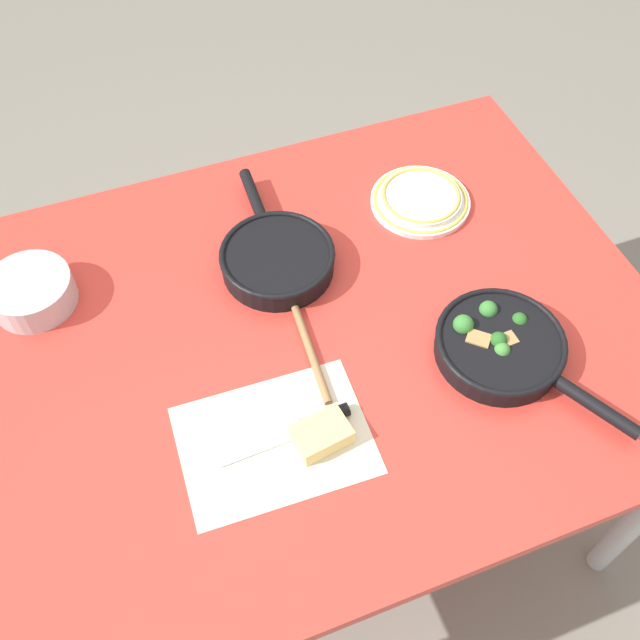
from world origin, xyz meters
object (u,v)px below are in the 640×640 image
(grater_knife, at_px, (304,426))
(prep_bowl_steel, at_px, (32,292))
(skillet_eggs, at_px, (277,258))
(wooden_spoon, at_px, (295,309))
(dinner_plate_stack, at_px, (420,199))
(cheese_block, at_px, (321,435))
(skillet_broccoli, at_px, (501,346))

(grater_knife, xyz_separation_m, prep_bowl_steel, (-0.39, 0.44, 0.02))
(skillet_eggs, relative_size, prep_bowl_steel, 2.30)
(prep_bowl_steel, bearing_deg, wooden_spoon, -23.58)
(dinner_plate_stack, height_order, prep_bowl_steel, prep_bowl_steel)
(cheese_block, height_order, prep_bowl_steel, prep_bowl_steel)
(grater_knife, distance_m, cheese_block, 0.04)
(cheese_block, relative_size, prep_bowl_steel, 0.63)
(skillet_broccoli, bearing_deg, grater_knife, -114.96)
(cheese_block, bearing_deg, skillet_eggs, 82.14)
(prep_bowl_steel, bearing_deg, cheese_block, -48.97)
(skillet_eggs, height_order, wooden_spoon, skillet_eggs)
(dinner_plate_stack, bearing_deg, wooden_spoon, -152.73)
(skillet_broccoli, relative_size, cheese_block, 3.63)
(wooden_spoon, xyz_separation_m, grater_knife, (-0.07, -0.24, 0.00))
(skillet_broccoli, height_order, grater_knife, skillet_broccoli)
(skillet_broccoli, relative_size, dinner_plate_stack, 1.72)
(skillet_broccoli, distance_m, dinner_plate_stack, 0.40)
(skillet_eggs, bearing_deg, prep_bowl_steel, 82.46)
(dinner_plate_stack, relative_size, prep_bowl_steel, 1.33)
(cheese_block, bearing_deg, prep_bowl_steel, 131.03)
(skillet_eggs, relative_size, dinner_plate_stack, 1.73)
(wooden_spoon, bearing_deg, dinner_plate_stack, -58.85)
(cheese_block, bearing_deg, skillet_broccoli, 7.52)
(skillet_broccoli, relative_size, skillet_eggs, 0.99)
(skillet_eggs, height_order, dinner_plate_stack, skillet_eggs)
(wooden_spoon, height_order, cheese_block, cheese_block)
(skillet_broccoli, distance_m, grater_knife, 0.38)
(skillet_eggs, relative_size, grater_knife, 1.56)
(skillet_broccoli, xyz_separation_m, dinner_plate_stack, (0.03, 0.40, -0.01))
(prep_bowl_steel, bearing_deg, skillet_eggs, -10.10)
(skillet_broccoli, height_order, wooden_spoon, skillet_broccoli)
(grater_knife, relative_size, prep_bowl_steel, 1.47)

